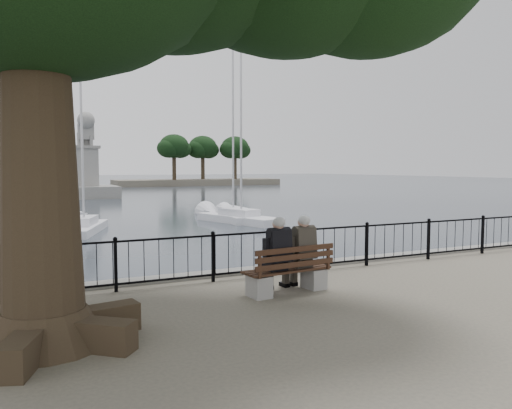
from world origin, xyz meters
TOP-DOWN VIEW (x-y plane):
  - harbor at (0.00, 3.00)m, footprint 260.00×260.00m
  - railing at (0.00, 2.50)m, footprint 22.06×0.06m
  - bench at (-0.02, 0.99)m, footprint 1.82×0.71m
  - person_left at (-0.29, 1.07)m, footprint 0.46×0.76m
  - person_right at (0.29, 1.13)m, footprint 0.46×0.76m
  - lion_monument at (2.00, 49.92)m, footprint 6.41×6.41m
  - sailboat_b at (-1.69, 19.84)m, footprint 3.22×5.63m
  - sailboat_c at (7.44, 20.57)m, footprint 3.53×6.44m
  - sailboat_d at (7.58, 22.12)m, footprint 1.87×6.18m
  - sailboat_f at (-2.00, 29.94)m, footprint 2.39×5.74m
  - sailboat_h at (-2.20, 39.97)m, footprint 3.09×5.20m
  - far_shore at (25.54, 79.46)m, footprint 30.00×8.60m

SIDE VIEW (x-z plane):
  - sailboat_b at x=-1.69m, z-range -6.11..4.75m
  - sailboat_d at x=7.58m, z-range -6.52..5.17m
  - sailboat_f at x=-2.00m, z-range -6.64..5.33m
  - sailboat_c at x=7.44m, z-range -7.01..5.70m
  - sailboat_h at x=-2.20m, z-range -6.80..5.54m
  - harbor at x=0.00m, z-range -1.10..0.10m
  - bench at x=-0.02m, z-range -0.14..0.79m
  - railing at x=0.00m, z-range 0.06..1.06m
  - person_left at x=-0.29m, z-range -0.06..1.43m
  - person_right at x=0.29m, z-range -0.06..1.43m
  - lion_monument at x=2.00m, z-range -3.30..6.05m
  - far_shore at x=25.54m, z-range -1.59..7.59m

